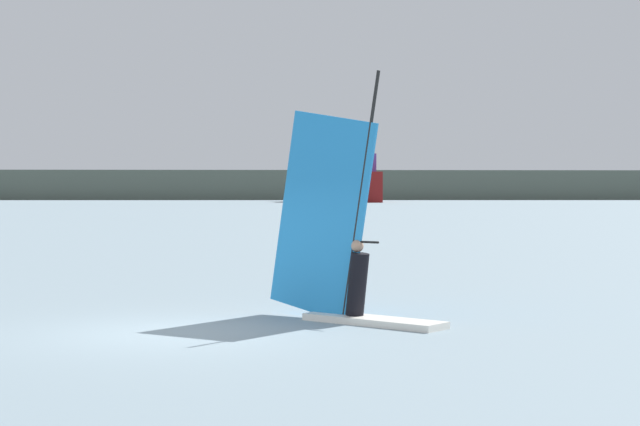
% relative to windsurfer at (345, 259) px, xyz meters
% --- Properties ---
extents(ground_plane, '(4000.00, 4000.00, 0.00)m').
position_rel_windsurfer_xyz_m(ground_plane, '(-2.69, -1.45, -1.11)').
color(ground_plane, gray).
extents(windsurfer, '(3.14, 2.56, 4.40)m').
position_rel_windsurfer_xyz_m(windsurfer, '(0.00, 0.00, 0.00)').
color(windsurfer, white).
rests_on(windsurfer, ground_plane).
extents(cargo_ship, '(37.45, 149.76, 36.62)m').
position_rel_windsurfer_xyz_m(cargo_ship, '(-1.40, 437.02, 8.60)').
color(cargo_ship, maroon).
rests_on(cargo_ship, ground_plane).
extents(distant_headland, '(1098.73, 526.87, 23.06)m').
position_rel_windsurfer_xyz_m(distant_headland, '(193.92, 953.24, 10.42)').
color(distant_headland, '#4C564C').
rests_on(distant_headland, ground_plane).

